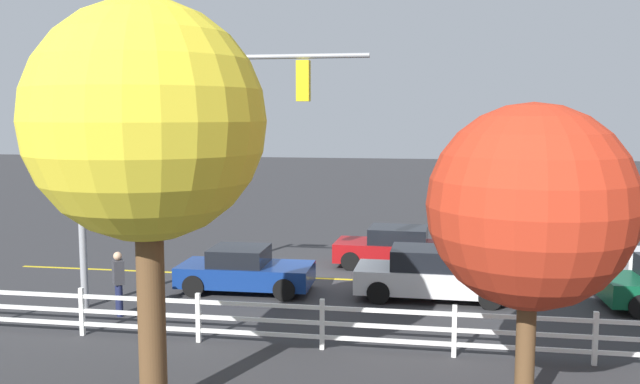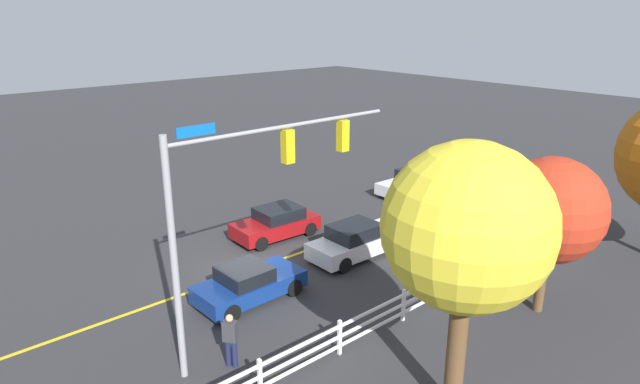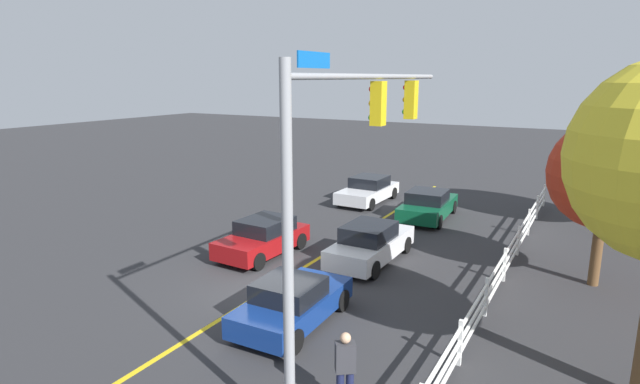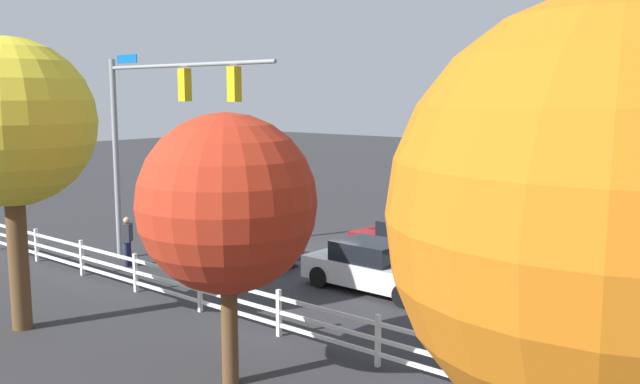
{
  "view_description": "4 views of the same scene",
  "coord_description": "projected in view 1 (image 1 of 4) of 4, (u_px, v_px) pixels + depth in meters",
  "views": [
    {
      "loc": [
        -3.93,
        20.73,
        5.21
      ],
      "look_at": [
        -0.66,
        1.44,
        2.96
      ],
      "focal_mm": 37.67,
      "sensor_mm": 36.0,
      "label": 1
    },
    {
      "loc": [
        11.08,
        16.72,
        9.83
      ],
      "look_at": [
        -1.94,
        1.77,
        3.27
      ],
      "focal_mm": 30.86,
      "sensor_mm": 36.0,
      "label": 2
    },
    {
      "loc": [
        12.32,
        8.84,
        6.64
      ],
      "look_at": [
        -1.67,
        0.98,
        2.99
      ],
      "focal_mm": 28.46,
      "sensor_mm": 36.0,
      "label": 3
    },
    {
      "loc": [
        -15.28,
        17.84,
        5.76
      ],
      "look_at": [
        -1.02,
        0.79,
        2.57
      ],
      "focal_mm": 38.24,
      "sensor_mm": 36.0,
      "label": 4
    }
  ],
  "objects": [
    {
      "name": "signal_assembly",
      "position": [
        165.0,
        124.0,
        17.28
      ],
      "size": [
        7.8,
        0.38,
        7.07
      ],
      "color": "gray",
      "rests_on": "ground_plane"
    },
    {
      "name": "tree_1",
      "position": [
        530.0,
        207.0,
        11.36
      ],
      "size": [
        3.52,
        3.52,
        5.43
      ],
      "color": "brown",
      "rests_on": "ground_plane"
    },
    {
      "name": "car_4",
      "position": [
        432.0,
        275.0,
        19.04
      ],
      "size": [
        4.45,
        1.86,
        1.47
      ],
      "rotation": [
        0.0,
        0.0,
        3.13
      ],
      "color": "silver",
      "rests_on": "ground_plane"
    },
    {
      "name": "lane_center_stripe",
      "position": [
        433.0,
        283.0,
        20.89
      ],
      "size": [
        28.0,
        0.16,
        0.01
      ],
      "primitive_type": "cube",
      "color": "gold",
      "rests_on": "ground_plane"
    },
    {
      "name": "tree_0",
      "position": [
        146.0,
        124.0,
        11.21
      ],
      "size": [
        4.04,
        4.04,
        7.13
      ],
      "color": "brown",
      "rests_on": "ground_plane"
    },
    {
      "name": "ground_plane",
      "position": [
        307.0,
        278.0,
        21.55
      ],
      "size": [
        120.0,
        120.0,
        0.0
      ],
      "primitive_type": "plane",
      "color": "#2D2D30"
    },
    {
      "name": "pedestrian",
      "position": [
        118.0,
        281.0,
        17.42
      ],
      "size": [
        0.44,
        0.48,
        1.69
      ],
      "rotation": [
        0.0,
        0.0,
        3.76
      ],
      "color": "#191E3F",
      "rests_on": "ground_plane"
    },
    {
      "name": "car_2",
      "position": [
        394.0,
        247.0,
        23.05
      ],
      "size": [
        3.97,
        2.01,
        1.39
      ],
      "rotation": [
        0.0,
        0.0,
        6.24
      ],
      "color": "maroon",
      "rests_on": "ground_plane"
    },
    {
      "name": "white_rail_fence",
      "position": [
        387.0,
        326.0,
        14.69
      ],
      "size": [
        26.1,
        0.1,
        1.15
      ],
      "color": "white",
      "rests_on": "ground_plane"
    },
    {
      "name": "car_1",
      "position": [
        245.0,
        270.0,
        19.86
      ],
      "size": [
        3.94,
        1.94,
        1.32
      ],
      "rotation": [
        0.0,
        0.0,
        3.16
      ],
      "color": "navy",
      "rests_on": "ground_plane"
    }
  ]
}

